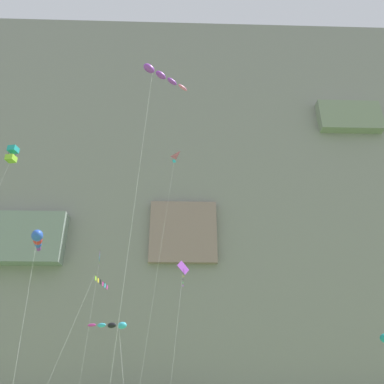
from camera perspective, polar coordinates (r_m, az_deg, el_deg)
cliff_face at (r=70.69m, az=-1.32°, el=-0.83°), size 180.00×24.41×66.84m
kite_delta_upper_left at (r=45.96m, az=-3.36°, el=4.09°), size 2.90×5.05×27.43m
kite_windsock_mid_center at (r=34.99m, az=-11.92°, el=-19.17°), size 4.75×5.17×7.62m
kite_diamond_upper_mid at (r=39.82m, az=-1.44°, el=-12.26°), size 1.87×5.80×14.39m
kite_windsock_high_center at (r=38.19m, az=-22.33°, el=-6.72°), size 4.03×9.91×15.40m
kite_banner_mid_left at (r=43.56m, az=-13.99°, el=-10.70°), size 1.07×5.10×15.37m
kite_banner_low_left at (r=36.71m, az=-14.07°, el=-14.15°), size 3.06×7.89×11.49m
kite_windsock_front_field at (r=31.32m, az=-4.92°, el=17.22°), size 3.99×4.41×25.37m
kite_box_low_right at (r=55.96m, az=-25.60°, el=5.18°), size 2.02×6.34×31.17m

